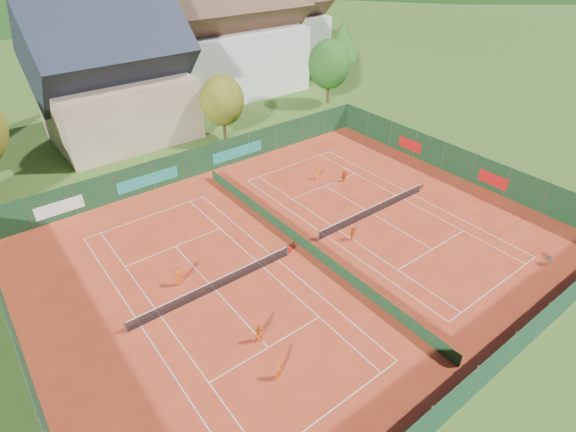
# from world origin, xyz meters

# --- Properties ---
(ground) EXTENTS (600.00, 600.00, 0.00)m
(ground) POSITION_xyz_m (0.00, 0.00, -0.02)
(ground) COLOR #34571B
(ground) RESTS_ON ground
(clay_pad) EXTENTS (40.00, 32.00, 0.01)m
(clay_pad) POSITION_xyz_m (0.00, 0.00, 0.01)
(clay_pad) COLOR red
(clay_pad) RESTS_ON ground
(court_markings_left) EXTENTS (11.03, 23.83, 0.00)m
(court_markings_left) POSITION_xyz_m (-8.00, 0.00, 0.01)
(court_markings_left) COLOR white
(court_markings_left) RESTS_ON ground
(court_markings_right) EXTENTS (11.03, 23.83, 0.00)m
(court_markings_right) POSITION_xyz_m (8.00, 0.00, 0.01)
(court_markings_right) COLOR white
(court_markings_right) RESTS_ON ground
(tennis_net_left) EXTENTS (13.30, 0.10, 1.02)m
(tennis_net_left) POSITION_xyz_m (-7.85, 0.00, 0.51)
(tennis_net_left) COLOR #59595B
(tennis_net_left) RESTS_ON ground
(tennis_net_right) EXTENTS (13.30, 0.10, 1.02)m
(tennis_net_right) POSITION_xyz_m (8.15, 0.00, 0.51)
(tennis_net_right) COLOR #59595B
(tennis_net_right) RESTS_ON ground
(court_divider) EXTENTS (0.03, 28.80, 1.00)m
(court_divider) POSITION_xyz_m (0.00, 0.00, 0.50)
(court_divider) COLOR #153A1D
(court_divider) RESTS_ON ground
(fence_north) EXTENTS (40.00, 0.10, 3.00)m
(fence_north) POSITION_xyz_m (-0.46, 15.99, 1.47)
(fence_north) COLOR #14371C
(fence_north) RESTS_ON ground
(fence_south) EXTENTS (40.00, 0.04, 3.00)m
(fence_south) POSITION_xyz_m (0.00, -16.00, 1.50)
(fence_south) COLOR #153923
(fence_south) RESTS_ON ground
(fence_west) EXTENTS (0.04, 32.00, 3.00)m
(fence_west) POSITION_xyz_m (-20.00, 0.00, 1.50)
(fence_west) COLOR #163D23
(fence_west) RESTS_ON ground
(fence_east) EXTENTS (0.09, 32.00, 3.00)m
(fence_east) POSITION_xyz_m (20.00, 0.05, 1.48)
(fence_east) COLOR #13341A
(fence_east) RESTS_ON ground
(chalet) EXTENTS (16.20, 12.00, 16.00)m
(chalet) POSITION_xyz_m (-3.00, 30.00, 6.62)
(chalet) COLOR #D1B493
(chalet) RESTS_ON ground
(hotel_block_a) EXTENTS (21.60, 11.00, 17.25)m
(hotel_block_a) POSITION_xyz_m (16.00, 36.00, 7.38)
(hotel_block_a) COLOR silver
(hotel_block_a) RESTS_ON ground
(hotel_block_b) EXTENTS (17.28, 10.00, 15.50)m
(hotel_block_b) POSITION_xyz_m (30.00, 44.00, 6.62)
(hotel_block_b) COLOR silver
(hotel_block_b) RESTS_ON ground
(tree_center) EXTENTS (5.01, 5.01, 7.60)m
(tree_center) POSITION_xyz_m (6.00, 22.00, 4.72)
(tree_center) COLOR #4B2C1A
(tree_center) RESTS_ON ground
(tree_east_front) EXTENTS (5.72, 5.72, 8.69)m
(tree_east_front) POSITION_xyz_m (24.00, 24.00, 5.39)
(tree_east_front) COLOR #4D321B
(tree_east_front) RESTS_ON ground
(tree_east_mid) EXTENTS (5.04, 5.04, 9.00)m
(tree_east_mid) POSITION_xyz_m (34.00, 32.00, 6.06)
(tree_east_mid) COLOR #462919
(tree_east_mid) RESTS_ON ground
(tree_east_back) EXTENTS (7.15, 7.15, 10.86)m
(tree_east_back) POSITION_xyz_m (26.00, 40.00, 6.74)
(tree_east_back) COLOR #422C17
(tree_east_back) RESTS_ON ground
(mountain_backdrop) EXTENTS (820.00, 530.00, 242.00)m
(mountain_backdrop) POSITION_xyz_m (28.54, 233.48, -39.64)
(mountain_backdrop) COLOR black
(mountain_backdrop) RESTS_ON ground
(ball_hopper) EXTENTS (0.34, 0.34, 0.80)m
(ball_hopper) POSITION_xyz_m (13.39, -12.80, 0.56)
(ball_hopper) COLOR slate
(ball_hopper) RESTS_ON ground
(loose_ball_0) EXTENTS (0.07, 0.07, 0.07)m
(loose_ball_0) POSITION_xyz_m (-7.76, -8.13, 0.03)
(loose_ball_0) COLOR #CCD833
(loose_ball_0) RESTS_ON ground
(loose_ball_1) EXTENTS (0.07, 0.07, 0.07)m
(loose_ball_1) POSITION_xyz_m (7.21, -10.05, 0.03)
(loose_ball_1) COLOR #CCD833
(loose_ball_1) RESTS_ON ground
(loose_ball_2) EXTENTS (0.07, 0.07, 0.07)m
(loose_ball_2) POSITION_xyz_m (-0.98, 6.15, 0.03)
(loose_ball_2) COLOR #CCD833
(loose_ball_2) RESTS_ON ground
(player_left_near) EXTENTS (0.59, 0.52, 1.35)m
(player_left_near) POSITION_xyz_m (-8.80, -8.57, 0.68)
(player_left_near) COLOR #DC5C13
(player_left_near) RESTS_ON ground
(player_left_mid) EXTENTS (0.82, 0.75, 1.37)m
(player_left_mid) POSITION_xyz_m (-8.16, -5.74, 0.69)
(player_left_mid) COLOR #E25814
(player_left_mid) RESTS_ON ground
(player_left_far) EXTENTS (0.97, 0.61, 1.45)m
(player_left_far) POSITION_xyz_m (-9.79, 2.06, 0.73)
(player_left_far) COLOR #DA4813
(player_left_far) RESTS_ON ground
(player_right_near) EXTENTS (0.68, 0.71, 1.19)m
(player_right_near) POSITION_xyz_m (3.80, -1.54, 0.59)
(player_right_near) COLOR #CD5B12
(player_right_near) RESTS_ON ground
(player_right_far_a) EXTENTS (0.61, 0.41, 1.21)m
(player_right_far_a) POSITION_xyz_m (8.33, 7.90, 0.61)
(player_right_far_a) COLOR #DF5A13
(player_right_far_a) RESTS_ON ground
(player_right_far_b) EXTENTS (1.15, 0.70, 1.18)m
(player_right_far_b) POSITION_xyz_m (10.00, 6.00, 0.59)
(player_right_far_b) COLOR #CD4212
(player_right_far_b) RESTS_ON ground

